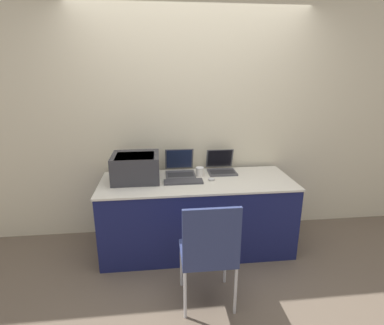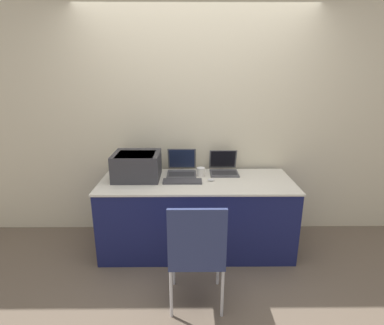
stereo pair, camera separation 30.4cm
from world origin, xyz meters
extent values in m
plane|color=#6B5B4C|center=(0.00, 0.00, 0.00)|extent=(14.00, 14.00, 0.00)
cube|color=beige|center=(0.00, 0.82, 1.30)|extent=(8.00, 0.05, 2.60)
cube|color=#191E51|center=(0.00, 0.37, 0.37)|extent=(1.95, 0.74, 0.75)
cube|color=silver|center=(0.00, 0.37, 0.76)|extent=(1.97, 0.76, 0.02)
cube|color=#333338|center=(-0.62, 0.45, 0.90)|extent=(0.47, 0.42, 0.27)
cube|color=#51565B|center=(-0.62, 0.41, 1.01)|extent=(0.38, 0.32, 0.05)
cube|color=#4C4C51|center=(-0.16, 0.52, 0.78)|extent=(0.31, 0.26, 0.02)
cube|color=#2D2D30|center=(-0.16, 0.51, 0.79)|extent=(0.27, 0.14, 0.00)
cube|color=#4C4C51|center=(-0.16, 0.70, 0.91)|extent=(0.31, 0.09, 0.24)
cube|color=#192342|center=(-0.16, 0.69, 0.91)|extent=(0.28, 0.08, 0.22)
cube|color=#4C4C51|center=(0.30, 0.56, 0.78)|extent=(0.30, 0.23, 0.02)
cube|color=#2D2D30|center=(0.30, 0.55, 0.79)|extent=(0.27, 0.13, 0.00)
cube|color=#4C4C51|center=(0.30, 0.71, 0.89)|extent=(0.30, 0.08, 0.22)
cube|color=black|center=(0.30, 0.71, 0.90)|extent=(0.27, 0.07, 0.20)
cube|color=#3D3D42|center=(-0.14, 0.31, 0.78)|extent=(0.39, 0.14, 0.02)
cylinder|color=white|center=(0.05, 0.50, 0.81)|extent=(0.08, 0.08, 0.09)
cylinder|color=white|center=(0.05, 0.50, 0.86)|extent=(0.09, 0.09, 0.01)
ellipsoid|color=silver|center=(0.15, 0.34, 0.78)|extent=(0.07, 0.04, 0.03)
cube|color=navy|center=(-0.02, -0.43, 0.44)|extent=(0.43, 0.41, 0.04)
cube|color=navy|center=(-0.02, -0.62, 0.69)|extent=(0.43, 0.03, 0.46)
cylinder|color=silver|center=(-0.22, -0.24, 0.21)|extent=(0.02, 0.02, 0.42)
cylinder|color=silver|center=(0.18, -0.24, 0.21)|extent=(0.02, 0.02, 0.42)
cylinder|color=silver|center=(-0.22, -0.61, 0.21)|extent=(0.02, 0.02, 0.42)
cylinder|color=silver|center=(0.18, -0.61, 0.21)|extent=(0.02, 0.02, 0.42)
camera|label=1|loc=(-0.37, -2.49, 1.83)|focal=28.00mm
camera|label=2|loc=(-0.07, -2.51, 1.83)|focal=28.00mm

